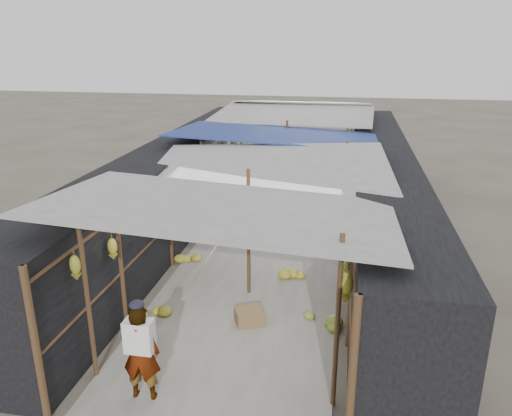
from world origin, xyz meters
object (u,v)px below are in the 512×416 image
Objects in this scene: black_basin at (341,186)px; vendor_elderly at (141,353)px; crate_near at (249,317)px; shopper_blue at (270,195)px; vendor_seated at (329,187)px.

black_basin is 0.41× the size of vendor_elderly.
crate_near is 5.15m from shopper_blue.
crate_near is 0.79× the size of black_basin.
vendor_elderly is (-2.58, -11.22, 0.66)m from black_basin.
vendor_seated is (1.08, 7.67, 0.28)m from crate_near.
shopper_blue reaches higher than vendor_elderly.
shopper_blue is (-1.88, -3.95, 0.79)m from black_basin.
shopper_blue is (-0.42, 5.08, 0.74)m from crate_near.
black_basin is 1.45m from vendor_seated.
black_basin is at bearing 38.22° from shopper_blue.
vendor_seated is at bearing -105.66° from black_basin.
vendor_seated is (2.20, 9.86, -0.32)m from vendor_elderly.
vendor_elderly is at bearing -141.55° from crate_near.
crate_near is 0.58× the size of vendor_seated.
black_basin is 4.44m from shopper_blue.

